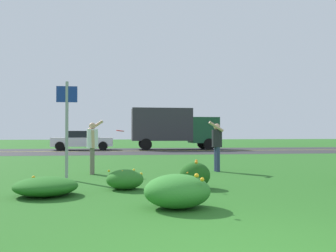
# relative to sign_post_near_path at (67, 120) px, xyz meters

# --- Properties ---
(ground_plane) EXTENTS (120.00, 120.00, 0.00)m
(ground_plane) POSITION_rel_sign_post_near_path_xyz_m (2.73, 4.57, -1.63)
(ground_plane) COLOR #26601E
(highway_strip) EXTENTS (120.00, 9.54, 0.01)m
(highway_strip) POSITION_rel_sign_post_near_path_xyz_m (2.73, 15.75, -1.62)
(highway_strip) COLOR #2D2D30
(highway_strip) RESTS_ON ground
(highway_center_stripe) EXTENTS (120.00, 0.16, 0.00)m
(highway_center_stripe) POSITION_rel_sign_post_near_path_xyz_m (2.73, 15.75, -1.62)
(highway_center_stripe) COLOR yellow
(highway_center_stripe) RESTS_ON ground
(daylily_clump_front_right) EXTENTS (1.14, 0.99, 0.59)m
(daylily_clump_front_right) POSITION_rel_sign_post_near_path_xyz_m (2.41, -4.11, -1.34)
(daylily_clump_front_right) COLOR #337F2D
(daylily_clump_front_right) RESTS_ON ground
(daylily_clump_front_center) EXTENTS (1.29, 1.23, 0.40)m
(daylily_clump_front_center) POSITION_rel_sign_post_near_path_xyz_m (-0.05, -2.55, -1.44)
(daylily_clump_front_center) COLOR #23661E
(daylily_clump_front_center) RESTS_ON ground
(daylily_clump_front_left) EXTENTS (0.72, 0.64, 0.65)m
(daylily_clump_front_left) POSITION_rel_sign_post_near_path_xyz_m (3.17, -1.94, -1.33)
(daylily_clump_front_left) COLOR #1E5619
(daylily_clump_front_left) RESTS_ON ground
(daylily_clump_mid_center) EXTENTS (0.85, 0.74, 0.46)m
(daylily_clump_mid_center) POSITION_rel_sign_post_near_path_xyz_m (1.56, -1.92, -1.40)
(daylily_clump_mid_center) COLOR #2D7526
(daylily_clump_mid_center) RESTS_ON ground
(sign_post_near_path) EXTENTS (0.56, 0.10, 2.69)m
(sign_post_near_path) POSITION_rel_sign_post_near_path_xyz_m (0.00, 0.00, 0.00)
(sign_post_near_path) COLOR #93969B
(sign_post_near_path) RESTS_ON ground
(person_thrower_white_shirt) EXTENTS (0.51, 0.51, 1.70)m
(person_thrower_white_shirt) POSITION_rel_sign_post_near_path_xyz_m (0.60, 1.29, -0.66)
(person_thrower_white_shirt) COLOR silver
(person_thrower_white_shirt) RESTS_ON ground
(person_catcher_dark_shirt) EXTENTS (0.51, 0.51, 1.67)m
(person_catcher_dark_shirt) POSITION_rel_sign_post_near_path_xyz_m (4.65, 1.53, -0.67)
(person_catcher_dark_shirt) COLOR #232328
(person_catcher_dark_shirt) RESTS_ON ground
(frisbee_red) EXTENTS (0.25, 0.24, 0.06)m
(frisbee_red) POSITION_rel_sign_post_near_path_xyz_m (1.46, 1.11, -0.28)
(frisbee_red) COLOR red
(car_white_center_left) EXTENTS (4.50, 2.00, 1.45)m
(car_white_center_left) POSITION_rel_sign_post_near_path_xyz_m (-1.33, 17.90, -0.89)
(car_white_center_left) COLOR silver
(car_white_center_left) RESTS_ON ground
(box_truck_dark_green) EXTENTS (6.70, 2.46, 3.20)m
(box_truck_dark_green) POSITION_rel_sign_post_near_path_xyz_m (5.61, 17.90, 0.18)
(box_truck_dark_green) COLOR #194C2D
(box_truck_dark_green) RESTS_ON ground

